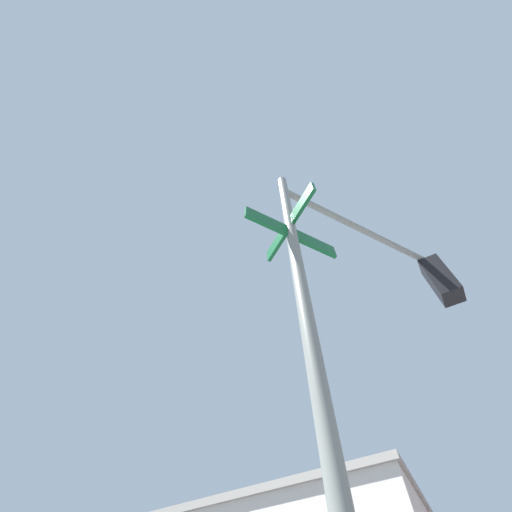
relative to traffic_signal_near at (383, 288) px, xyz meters
name	(u,v)px	position (x,y,z in m)	size (l,w,h in m)	color
traffic_signal_near	(383,288)	(0.00, 0.00, 0.00)	(2.04, 2.76, 6.33)	slate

